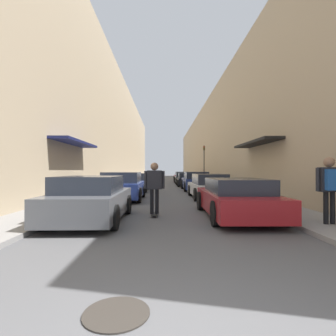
% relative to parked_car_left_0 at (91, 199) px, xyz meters
% --- Properties ---
extents(ground, '(146.92, 146.92, 0.00)m').
position_rel_parked_car_left_0_xyz_m(ground, '(2.29, 20.69, -0.64)').
color(ground, '#515154').
extents(curb_strip_left, '(1.80, 66.78, 0.12)m').
position_rel_parked_car_left_0_xyz_m(curb_strip_left, '(-1.85, 27.37, -0.58)').
color(curb_strip_left, gray).
rests_on(curb_strip_left, ground).
extents(curb_strip_right, '(1.80, 66.78, 0.12)m').
position_rel_parked_car_left_0_xyz_m(curb_strip_right, '(6.42, 27.37, -0.58)').
color(curb_strip_right, gray).
rests_on(curb_strip_right, ground).
extents(building_row_left, '(4.90, 66.78, 12.75)m').
position_rel_parked_car_left_0_xyz_m(building_row_left, '(-4.75, 27.36, 5.73)').
color(building_row_left, tan).
rests_on(building_row_left, ground).
extents(building_row_right, '(4.90, 66.78, 9.92)m').
position_rel_parked_car_left_0_xyz_m(building_row_right, '(9.32, 27.36, 4.32)').
color(building_row_right, tan).
rests_on(building_row_right, ground).
extents(parked_car_left_0, '(2.00, 3.98, 1.33)m').
position_rel_parked_car_left_0_xyz_m(parked_car_left_0, '(0.00, 0.00, 0.00)').
color(parked_car_left_0, '#515459').
rests_on(parked_car_left_0, ground).
extents(parked_car_left_1, '(2.08, 4.15, 1.40)m').
position_rel_parked_car_left_0_xyz_m(parked_car_left_1, '(0.07, 5.54, 0.04)').
color(parked_car_left_1, navy).
rests_on(parked_car_left_1, ground).
extents(parked_car_left_2, '(1.97, 4.62, 1.29)m').
position_rel_parked_car_left_0_xyz_m(parked_car_left_2, '(0.03, 11.06, -0.01)').
color(parked_car_left_2, '#232326').
rests_on(parked_car_left_2, ground).
extents(parked_car_right_0, '(2.04, 4.70, 1.24)m').
position_rel_parked_car_left_0_xyz_m(parked_car_right_0, '(4.45, 0.61, -0.03)').
color(parked_car_right_0, maroon).
rests_on(parked_car_right_0, ground).
extents(parked_car_right_1, '(1.91, 4.45, 1.30)m').
position_rel_parked_car_left_0_xyz_m(parked_car_right_1, '(4.56, 6.21, -0.02)').
color(parked_car_right_1, silver).
rests_on(parked_car_right_1, ground).
extents(parked_car_right_2, '(1.93, 4.78, 1.38)m').
position_rel_parked_car_left_0_xyz_m(parked_car_right_2, '(4.53, 11.83, 0.03)').
color(parked_car_right_2, navy).
rests_on(parked_car_right_2, ground).
extents(parked_car_right_3, '(1.98, 3.94, 1.25)m').
position_rel_parked_car_left_0_xyz_m(parked_car_right_3, '(4.37, 16.90, -0.04)').
color(parked_car_right_3, black).
rests_on(parked_car_right_3, ground).
extents(parked_car_right_4, '(1.95, 4.44, 1.31)m').
position_rel_parked_car_left_0_xyz_m(parked_car_right_4, '(4.37, 22.45, -0.01)').
color(parked_car_right_4, '#515459').
rests_on(parked_car_right_4, ground).
extents(parked_car_right_5, '(1.86, 4.68, 1.31)m').
position_rel_parked_car_left_0_xyz_m(parked_car_right_5, '(4.48, 27.67, 0.00)').
color(parked_car_right_5, maroon).
rests_on(parked_car_right_5, ground).
extents(skateboarder, '(0.67, 0.78, 1.75)m').
position_rel_parked_car_left_0_xyz_m(skateboarder, '(1.84, 0.85, 0.44)').
color(skateboarder, black).
rests_on(skateboarder, ground).
extents(manhole_cover, '(0.70, 0.70, 0.02)m').
position_rel_parked_car_left_0_xyz_m(manhole_cover, '(1.65, -4.99, -0.63)').
color(manhole_cover, '#332D28').
rests_on(manhole_cover, ground).
extents(traffic_light, '(0.16, 0.22, 3.90)m').
position_rel_parked_car_left_0_xyz_m(traffic_light, '(6.31, 19.12, 1.86)').
color(traffic_light, '#2D2D2D').
rests_on(traffic_light, curb_strip_right).
extents(pedestrian, '(0.69, 0.38, 1.73)m').
position_rel_parked_car_left_0_xyz_m(pedestrian, '(6.40, -1.11, 0.56)').
color(pedestrian, black).
rests_on(pedestrian, curb_strip_right).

